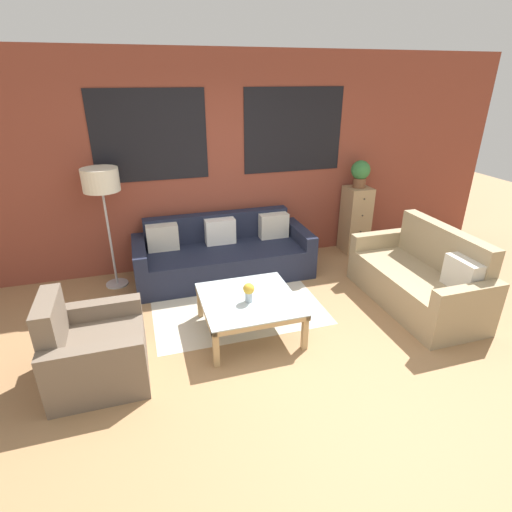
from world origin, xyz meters
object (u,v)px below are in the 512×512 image
settee_vintage (420,280)px  flower_vase (249,291)px  coffee_table (249,303)px  armchair_corner (94,351)px  drawer_cabinet (355,220)px  couch_dark (223,255)px  potted_plant (360,172)px  floor_lamp (101,184)px

settee_vintage → flower_vase: 2.09m
coffee_table → armchair_corner: bearing=-169.6°
drawer_cabinet → couch_dark: bearing=-173.8°
settee_vintage → drawer_cabinet: drawer_cabinet is taller
coffee_table → potted_plant: potted_plant is taller
floor_lamp → flower_vase: floor_lamp is taller
floor_lamp → drawer_cabinet: size_ratio=1.52×
couch_dark → armchair_corner: size_ratio=2.70×
drawer_cabinet → potted_plant: 0.72m
floor_lamp → drawer_cabinet: floor_lamp is taller
settee_vintage → potted_plant: bearing=87.5°
couch_dark → drawer_cabinet: bearing=6.2°
armchair_corner → floor_lamp: floor_lamp is taller
armchair_corner → flower_vase: bearing=8.3°
coffee_table → drawer_cabinet: 2.68m
couch_dark → flower_vase: bearing=-92.3°
settee_vintage → armchair_corner: settee_vintage is taller
armchair_corner → potted_plant: size_ratio=2.18×
couch_dark → drawer_cabinet: size_ratio=2.32×
potted_plant → floor_lamp: bearing=-178.1°
coffee_table → floor_lamp: floor_lamp is taller
armchair_corner → potted_plant: 4.20m
couch_dark → settee_vintage: size_ratio=1.37×
couch_dark → drawer_cabinet: 2.12m
settee_vintage → potted_plant: potted_plant is taller
couch_dark → coffee_table: size_ratio=2.40×
floor_lamp → flower_vase: (1.34, -1.56, -0.80)m
armchair_corner → flower_vase: size_ratio=4.21×
floor_lamp → potted_plant: (3.49, 0.11, -0.11)m
armchair_corner → drawer_cabinet: (3.63, 1.89, 0.22)m
settee_vintage → potted_plant: size_ratio=4.28×
settee_vintage → coffee_table: bearing=179.2°
potted_plant → settee_vintage: bearing=-92.5°
floor_lamp → armchair_corner: bearing=-94.5°
armchair_corner → floor_lamp: (0.14, 1.77, 1.04)m
coffee_table → drawer_cabinet: bearing=37.1°
drawer_cabinet → settee_vintage: bearing=-92.5°
potted_plant → couch_dark: bearing=-173.8°
floor_lamp → potted_plant: 3.50m
armchair_corner → coffee_table: (1.49, 0.27, 0.07)m
coffee_table → floor_lamp: bearing=132.1°
couch_dark → potted_plant: bearing=6.2°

